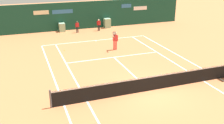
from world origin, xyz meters
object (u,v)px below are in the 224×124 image
object	(u,v)px
ball_kid_right_post	(77,26)
tennis_ball_mid_court	(64,50)
player_on_baseline	(115,39)
ball_kid_centre_post	(99,24)

from	to	relation	value
ball_kid_right_post	tennis_ball_mid_court	xyz separation A→B (m)	(-2.54, -5.85, -0.71)
player_on_baseline	ball_kid_right_post	size ratio (longest dim) A/B	1.43
ball_kid_right_post	tennis_ball_mid_court	size ratio (longest dim) A/B	18.89
player_on_baseline	ball_kid_right_post	world-z (taller)	player_on_baseline
player_on_baseline	ball_kid_right_post	bearing A→B (deg)	-71.09
player_on_baseline	tennis_ball_mid_court	bearing A→B (deg)	-11.88
player_on_baseline	ball_kid_centre_post	bearing A→B (deg)	-90.77
player_on_baseline	ball_kid_centre_post	world-z (taller)	player_on_baseline
player_on_baseline	ball_kid_centre_post	size ratio (longest dim) A/B	1.38
ball_kid_right_post	tennis_ball_mid_court	distance (m)	6.42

